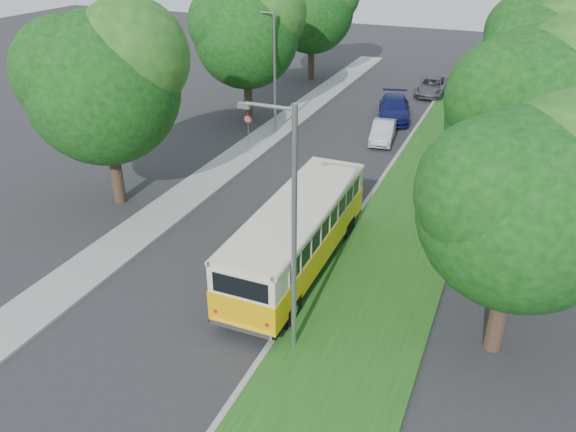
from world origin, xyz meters
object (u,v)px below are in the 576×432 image
at_px(car_grey, 432,86).
at_px(vintage_bus, 298,237).
at_px(car_blue, 394,108).
at_px(lamppost_far, 273,69).
at_px(car_white, 383,132).
at_px(car_silver, 330,186).
at_px(lamppost_near, 291,228).

bearing_deg(car_grey, vintage_bus, -91.69).
bearing_deg(car_grey, car_blue, -101.40).
xyz_separation_m(lamppost_far, car_white, (6.82, 1.24, -3.50)).
xyz_separation_m(vintage_bus, car_blue, (-0.98, 20.06, -0.70)).
height_order(vintage_bus, car_silver, vintage_bus).
distance_m(lamppost_near, car_blue, 24.77).
bearing_deg(car_white, vintage_bus, -95.62).
relative_size(lamppost_near, car_white, 2.14).
bearing_deg(lamppost_far, vintage_bus, -62.52).
xyz_separation_m(car_silver, car_blue, (-0.08, 13.61, 0.07)).
xyz_separation_m(car_blue, car_grey, (1.31, 7.14, -0.08)).
bearing_deg(vintage_bus, lamppost_near, -70.64).
distance_m(car_white, car_blue, 4.66).
bearing_deg(vintage_bus, lamppost_far, 117.34).
bearing_deg(car_silver, lamppost_far, 126.36).
relative_size(vintage_bus, car_grey, 2.05).
bearing_deg(lamppost_far, car_white, 10.28).
height_order(lamppost_near, car_grey, lamppost_near).
height_order(car_silver, car_blue, car_blue).
bearing_deg(car_white, car_silver, -99.94).
xyz_separation_m(lamppost_near, car_blue, (-2.52, 24.38, -3.63)).
bearing_deg(lamppost_near, lamppost_far, 115.71).
relative_size(car_silver, car_grey, 0.83).
height_order(car_blue, car_grey, car_blue).
bearing_deg(car_blue, vintage_bus, -100.51).
bearing_deg(car_silver, car_white, 84.22).
distance_m(car_silver, car_blue, 13.61).
xyz_separation_m(lamppost_near, vintage_bus, (-1.53, 4.32, -2.94)).
bearing_deg(car_white, car_grey, 78.03).
bearing_deg(car_silver, car_grey, 83.07).
relative_size(lamppost_near, car_silver, 2.05).
bearing_deg(car_blue, lamppost_far, -150.71).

